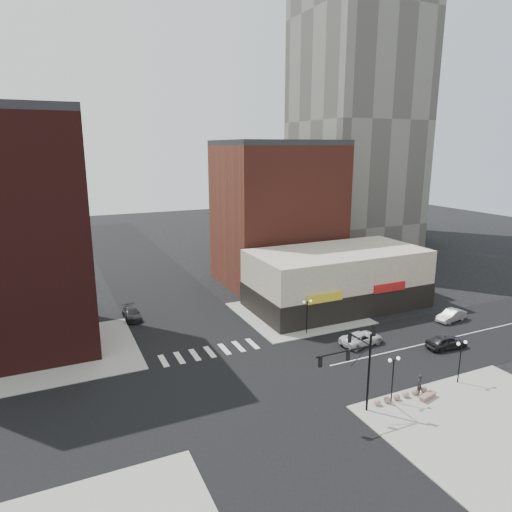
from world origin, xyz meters
TOP-DOWN VIEW (x-y plane):
  - ground at (0.00, 0.00)m, footprint 240.00×240.00m
  - road_ew at (0.00, 0.00)m, footprint 200.00×14.00m
  - road_ns at (0.00, 0.00)m, footprint 14.00×200.00m
  - sidewalk_nw at (-14.50, 14.50)m, footprint 15.00×15.00m
  - sidewalk_ne at (14.50, 14.50)m, footprint 15.00×15.00m
  - sidewalk_se at (16.00, -14.00)m, footprint 18.00×14.00m
  - building_nw at (-19.00, 18.50)m, footprint 16.00×15.00m
  - building_ne_midrise at (19.00, 29.50)m, footprint 18.00×15.00m
  - tower_near at (40.00, 38.00)m, footprint 20.00×20.00m
  - tower_far at (60.00, 56.00)m, footprint 18.00×18.00m
  - building_ne_row at (21.00, 15.00)m, footprint 24.20×12.20m
  - traffic_signal at (7.24, -7.83)m, footprint 5.59×3.09m
  - street_lamp_se_a at (11.00, -8.00)m, footprint 1.22×0.32m
  - street_lamp_se_b at (19.00, -8.00)m, footprint 1.22×0.32m
  - street_lamp_ne at (12.00, 8.00)m, footprint 1.22×0.32m
  - bollard_row at (12.13, -8.00)m, footprint 5.83×0.58m
  - white_suv at (16.15, 2.93)m, footprint 5.51×3.05m
  - dark_sedan_east at (24.04, -1.84)m, footprint 4.83×2.28m
  - silver_sedan at (31.07, 3.94)m, footprint 4.63×2.16m
  - dark_sedan_north at (-6.05, 21.84)m, footprint 1.99×4.78m
  - pedestrian at (14.14, -8.00)m, footprint 0.81×0.74m
  - stone_bench at (14.23, -9.00)m, footprint 2.02×1.01m

SIDE VIEW (x-z plane):
  - ground at x=0.00m, z-range 0.00..0.00m
  - road_ew at x=0.00m, z-range 0.00..0.02m
  - road_ns at x=0.00m, z-range 0.00..0.02m
  - sidewalk_nw at x=-14.50m, z-range 0.00..0.12m
  - sidewalk_ne at x=14.50m, z-range 0.00..0.12m
  - sidewalk_se at x=16.00m, z-range 0.00..0.12m
  - stone_bench at x=14.23m, z-range 0.14..0.59m
  - bollard_row at x=12.13m, z-range 0.12..0.70m
  - dark_sedan_north at x=-6.05m, z-range 0.00..1.38m
  - white_suv at x=16.15m, z-range 0.00..1.46m
  - silver_sedan at x=31.07m, z-range 0.00..1.47m
  - dark_sedan_east at x=24.04m, z-range 0.00..1.60m
  - pedestrian at x=14.14m, z-range 0.12..1.99m
  - street_lamp_se_a at x=11.00m, z-range 1.21..5.37m
  - street_lamp_se_b at x=19.00m, z-range 1.21..5.37m
  - street_lamp_ne at x=12.00m, z-range 1.21..5.37m
  - building_ne_row at x=21.00m, z-range -0.70..7.30m
  - traffic_signal at x=7.24m, z-range 1.07..8.85m
  - building_ne_midrise at x=19.00m, z-range 0.00..22.00m
  - building_nw at x=-19.00m, z-range 0.00..25.00m
  - tower_far at x=60.00m, z-range 0.00..82.00m
  - tower_near at x=40.00m, z-range 0.00..90.00m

